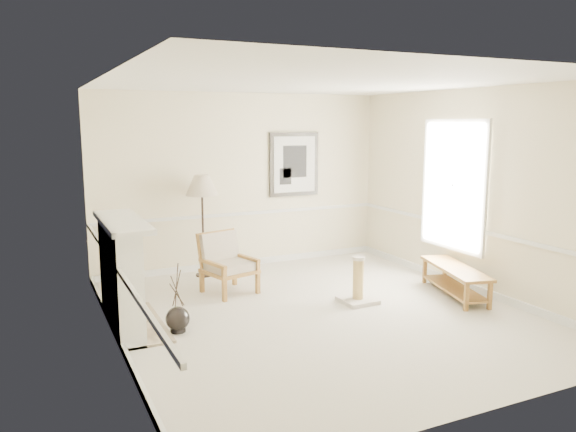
# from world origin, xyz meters

# --- Properties ---
(ground) EXTENTS (5.50, 5.50, 0.00)m
(ground) POSITION_xyz_m (0.00, 0.00, 0.00)
(ground) COLOR silver
(ground) RESTS_ON ground
(room) EXTENTS (5.04, 5.54, 2.92)m
(room) POSITION_xyz_m (0.14, 0.08, 1.87)
(room) COLOR beige
(room) RESTS_ON ground
(fireplace) EXTENTS (0.64, 1.64, 1.31)m
(fireplace) POSITION_xyz_m (-2.34, 0.60, 0.64)
(fireplace) COLOR white
(fireplace) RESTS_ON ground
(floor_vase) EXTENTS (0.28, 0.28, 0.83)m
(floor_vase) POSITION_xyz_m (-1.80, 0.18, 0.15)
(floor_vase) COLOR black
(floor_vase) RESTS_ON ground
(armchair) EXTENTS (0.81, 0.84, 0.86)m
(armchair) POSITION_xyz_m (-0.76, 1.46, 0.46)
(armchair) COLOR olive
(armchair) RESTS_ON ground
(floor_lamp) EXTENTS (0.54, 0.54, 1.62)m
(floor_lamp) POSITION_xyz_m (-0.80, 2.40, 1.41)
(floor_lamp) COLOR black
(floor_lamp) RESTS_ON ground
(bench) EXTENTS (0.80, 1.50, 0.41)m
(bench) POSITION_xyz_m (2.10, -0.11, 0.27)
(bench) COLOR olive
(bench) RESTS_ON ground
(scratching_post) EXTENTS (0.46, 0.46, 0.64)m
(scratching_post) POSITION_xyz_m (0.69, 0.20, 0.20)
(scratching_post) COLOR beige
(scratching_post) RESTS_ON ground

